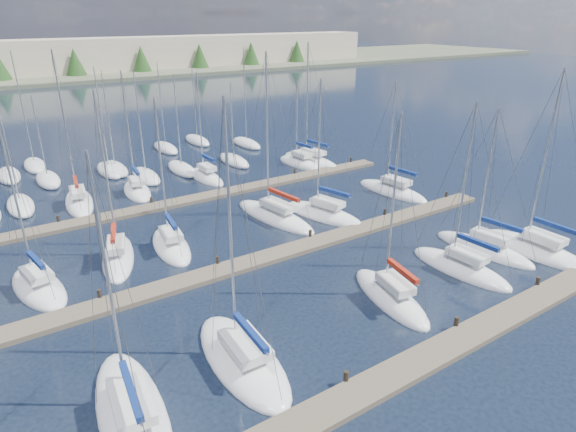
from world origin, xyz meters
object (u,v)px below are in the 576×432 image
sailboat_r (311,160)px  sailboat_d (390,297)px  sailboat_g (535,250)px  sailboat_c (242,359)px  sailboat_m (392,191)px  sailboat_n (79,202)px  sailboat_j (171,246)px  sailboat_i (118,257)px  sailboat_o (137,191)px  sailboat_q (300,163)px  sailboat_h (39,287)px  sailboat_k (275,216)px  sailboat_l (324,214)px  sailboat_b (132,414)px  sailboat_p (206,177)px  sailboat_f (484,249)px  sailboat_e (460,268)px

sailboat_r → sailboat_d: size_ratio=1.16×
sailboat_g → sailboat_c: 24.20m
sailboat_m → sailboat_n: bearing=146.3°
sailboat_d → sailboat_j: bearing=132.6°
sailboat_c → sailboat_n: bearing=97.3°
sailboat_d → sailboat_i: (-12.70, 14.78, 0.01)m
sailboat_n → sailboat_c: sailboat_n is taller
sailboat_o → sailboat_n: bearing=-172.5°
sailboat_g → sailboat_d: size_ratio=1.13×
sailboat_m → sailboat_q: bearing=93.6°
sailboat_h → sailboat_g: size_ratio=0.84×
sailboat_i → sailboat_k: bearing=17.1°
sailboat_l → sailboat_q: bearing=47.8°
sailboat_d → sailboat_j: 16.88m
sailboat_b → sailboat_o: sailboat_b is taller
sailboat_h → sailboat_b: sailboat_b is taller
sailboat_g → sailboat_r: sailboat_r is taller
sailboat_p → sailboat_m: 19.74m
sailboat_n → sailboat_d: 30.65m
sailboat_o → sailboat_i: 14.29m
sailboat_o → sailboat_m: sailboat_o is taller
sailboat_p → sailboat_d: 28.27m
sailboat_d → sailboat_c: 10.48m
sailboat_g → sailboat_o: sailboat_g is taller
sailboat_r → sailboat_k: 17.67m
sailboat_l → sailboat_f: 13.42m
sailboat_o → sailboat_q: bearing=3.5°
sailboat_l → sailboat_d: 13.83m
sailboat_c → sailboat_q: bearing=53.3°
sailboat_o → sailboat_m: (21.23, -13.99, -0.02)m
sailboat_l → sailboat_e: size_ratio=1.01×
sailboat_g → sailboat_e: (-6.98, 1.25, 0.00)m
sailboat_i → sailboat_o: bearing=83.9°
sailboat_h → sailboat_m: sailboat_h is taller
sailboat_j → sailboat_m: 22.83m
sailboat_o → sailboat_m: size_ratio=1.08×
sailboat_q → sailboat_m: bearing=-85.1°
sailboat_p → sailboat_m: sailboat_p is taller
sailboat_b → sailboat_f: (26.89, 1.60, 0.01)m
sailboat_e → sailboat_j: 21.15m
sailboat_e → sailboat_i: (-19.41, 14.76, 0.01)m
sailboat_l → sailboat_k: size_ratio=0.86×
sailboat_i → sailboat_r: bearing=41.7°
sailboat_r → sailboat_b: bearing=-145.3°
sailboat_b → sailboat_k: size_ratio=0.88×
sailboat_h → sailboat_n: sailboat_n is taller
sailboat_h → sailboat_k: sailboat_k is taller
sailboat_q → sailboat_k: 16.26m
sailboat_e → sailboat_k: 16.06m
sailboat_j → sailboat_b: bearing=-109.4°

